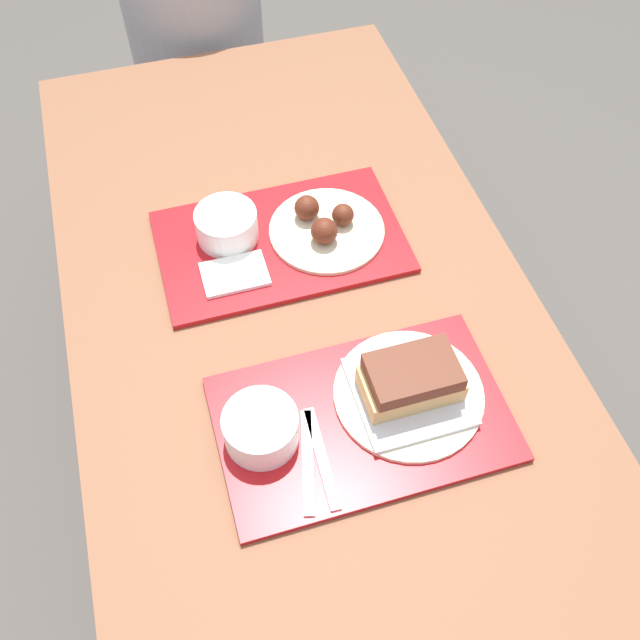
{
  "coord_description": "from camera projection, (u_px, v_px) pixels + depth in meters",
  "views": [
    {
      "loc": [
        -0.19,
        -0.66,
        1.74
      ],
      "look_at": [
        0.01,
        0.01,
        0.78
      ],
      "focal_mm": 40.0,
      "sensor_mm": 36.0,
      "label": 1
    }
  ],
  "objects": [
    {
      "name": "tray_near",
      "position": [
        362.0,
        419.0,
        1.12
      ],
      "size": [
        0.45,
        0.28,
        0.01
      ],
      "color": "#B21419",
      "rests_on": "picnic_table"
    },
    {
      "name": "napkin_far",
      "position": [
        235.0,
        274.0,
        1.28
      ],
      "size": [
        0.12,
        0.08,
        0.01
      ],
      "color": "white",
      "rests_on": "tray_far"
    },
    {
      "name": "bowl_coleslaw_near",
      "position": [
        261.0,
        427.0,
        1.06
      ],
      "size": [
        0.11,
        0.11,
        0.06
      ],
      "color": "white",
      "rests_on": "tray_near"
    },
    {
      "name": "brisket_sandwich_plate",
      "position": [
        410.0,
        385.0,
        1.11
      ],
      "size": [
        0.24,
        0.24,
        0.08
      ],
      "color": "beige",
      "rests_on": "tray_near"
    },
    {
      "name": "ground_plane",
      "position": [
        317.0,
        504.0,
        1.81
      ],
      "size": [
        12.0,
        12.0,
        0.0
      ],
      "primitive_type": "plane",
      "color": "#4C4742"
    },
    {
      "name": "wings_plate_far",
      "position": [
        325.0,
        225.0,
        1.33
      ],
      "size": [
        0.22,
        0.22,
        0.06
      ],
      "color": "beige",
      "rests_on": "tray_far"
    },
    {
      "name": "picnic_bench_far",
      "position": [
        213.0,
        121.0,
        2.13
      ],
      "size": [
        0.77,
        0.28,
        0.44
      ],
      "color": "brown",
      "rests_on": "ground_plane"
    },
    {
      "name": "plastic_fork_near",
      "position": [
        308.0,
        461.0,
        1.07
      ],
      "size": [
        0.06,
        0.17,
        0.0
      ],
      "color": "white",
      "rests_on": "tray_near"
    },
    {
      "name": "tray_far",
      "position": [
        279.0,
        242.0,
        1.34
      ],
      "size": [
        0.45,
        0.28,
        0.01
      ],
      "color": "#B21419",
      "rests_on": "picnic_table"
    },
    {
      "name": "condiment_packet",
      "position": [
        349.0,
        382.0,
        1.15
      ],
      "size": [
        0.04,
        0.03,
        0.01
      ],
      "color": "#A59E93",
      "rests_on": "tray_near"
    },
    {
      "name": "person_seated_across",
      "position": [
        194.0,
        18.0,
        1.85
      ],
      "size": [
        0.35,
        0.35,
        0.65
      ],
      "color": "#9E9EA3",
      "rests_on": "picnic_bench_far"
    },
    {
      "name": "picnic_table",
      "position": [
        315.0,
        369.0,
        1.29
      ],
      "size": [
        0.82,
        1.74,
        0.74
      ],
      "color": "brown",
      "rests_on": "ground_plane"
    },
    {
      "name": "plastic_knife_near",
      "position": [
        322.0,
        457.0,
        1.07
      ],
      "size": [
        0.02,
        0.17,
        0.0
      ],
      "color": "white",
      "rests_on": "tray_near"
    },
    {
      "name": "bowl_coleslaw_far",
      "position": [
        227.0,
        224.0,
        1.31
      ],
      "size": [
        0.11,
        0.11,
        0.06
      ],
      "color": "white",
      "rests_on": "tray_far"
    }
  ]
}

